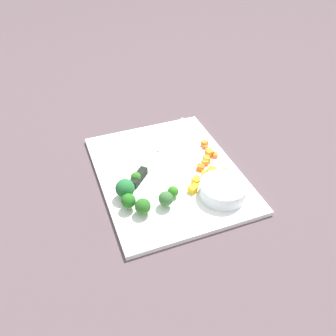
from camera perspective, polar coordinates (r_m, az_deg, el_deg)
ground_plane at (r=0.88m, az=-0.00°, el=-1.10°), size 4.00×4.00×0.00m
cutting_board at (r=0.88m, az=-0.00°, el=-0.80°), size 0.42×0.33×0.01m
prep_bowl at (r=0.81m, az=8.86°, el=-3.47°), size 0.11×0.11×0.03m
chef_knife at (r=0.90m, az=-2.48°, el=1.33°), size 0.25×0.25×0.02m
carrot_dice_0 at (r=0.94m, az=6.39°, el=2.88°), size 0.01×0.01×0.01m
carrot_dice_1 at (r=0.92m, az=6.73°, el=2.40°), size 0.02×0.02×0.02m
carrot_dice_2 at (r=0.95m, az=6.02°, el=3.39°), size 0.02×0.02×0.01m
carrot_dice_3 at (r=0.96m, az=5.91°, el=3.97°), size 0.02×0.02×0.01m
carrot_dice_4 at (r=0.92m, az=7.60°, el=2.08°), size 0.02×0.02×0.01m
carrot_dice_5 at (r=0.90m, az=6.33°, el=1.28°), size 0.02×0.02×0.01m
carrot_dice_6 at (r=0.89m, az=5.98°, el=0.86°), size 0.02×0.02×0.01m
carrot_dice_7 at (r=0.88m, az=5.28°, el=0.10°), size 0.02×0.02×0.01m
pepper_dice_0 at (r=0.84m, az=4.63°, el=-2.02°), size 0.03×0.03×0.02m
pepper_dice_1 at (r=0.83m, az=4.46°, el=-2.96°), size 0.02×0.02×0.01m
pepper_dice_2 at (r=0.86m, az=9.34°, el=-0.88°), size 0.03×0.03×0.02m
pepper_dice_3 at (r=0.85m, az=6.18°, el=-1.30°), size 0.03×0.02×0.02m
pepper_dice_4 at (r=0.86m, az=7.12°, el=-0.72°), size 0.03×0.03×0.02m
pepper_dice_5 at (r=0.81m, az=3.95°, el=-3.51°), size 0.02×0.02×0.02m
broccoli_floret_0 at (r=0.79m, az=-6.94°, el=-3.33°), size 0.04×0.04×0.05m
broccoli_floret_1 at (r=0.77m, az=-0.35°, el=-5.01°), size 0.03×0.03×0.04m
broccoli_floret_2 at (r=0.80m, az=0.82°, el=-3.84°), size 0.02×0.02×0.03m
broccoli_floret_3 at (r=0.77m, az=-6.40°, el=-5.32°), size 0.03×0.03×0.04m
broccoli_floret_4 at (r=0.83m, az=-5.21°, el=-1.50°), size 0.02×0.02×0.03m
broccoli_floret_5 at (r=0.76m, az=-4.10°, el=-6.21°), size 0.03×0.03×0.04m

